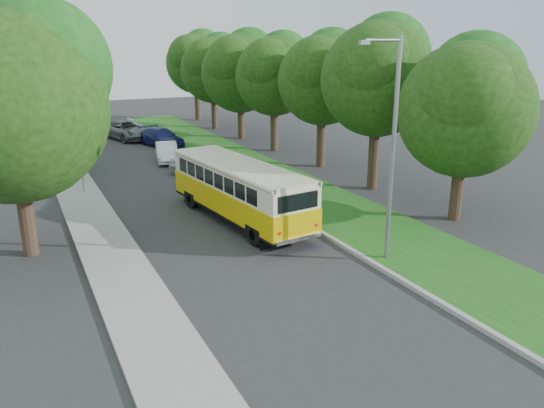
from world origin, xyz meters
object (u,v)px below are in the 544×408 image
car_silver (195,166)px  lamppost_far (64,108)px  lamppost_near (391,145)px  vintage_bus (239,192)px  car_white (167,152)px  car_grey (128,130)px  car_blue (162,137)px

car_silver → lamppost_far: bearing=134.3°
lamppost_near → vintage_bus: size_ratio=0.87×
vintage_bus → car_silver: size_ratio=2.45×
car_white → car_grey: bearing=104.9°
vintage_bus → car_white: 13.76m
car_white → car_blue: (1.13, 5.51, 0.05)m
car_blue → car_grey: bearing=98.7°
vintage_bus → car_grey: bearing=83.7°
car_white → vintage_bus: bearing=-80.4°
lamppost_near → car_grey: (-3.09, 30.22, -3.60)m
lamppost_near → car_blue: (-1.38, 25.87, -3.68)m
car_silver → car_grey: 14.87m
lamppost_near → lamppost_far: 20.53m
car_silver → car_white: size_ratio=0.96×
vintage_bus → lamppost_near: bearing=-72.3°
lamppost_near → vintage_bus: (-2.99, 6.62, -3.01)m
lamppost_far → car_silver: lamppost_far is taller
lamppost_near → car_white: bearing=97.1°
car_silver → car_grey: (-0.92, 14.84, 0.13)m
lamppost_far → car_blue: size_ratio=1.57×
car_white → car_silver: bearing=-74.4°
lamppost_far → car_white: bearing=16.2°
lamppost_far → car_grey: lamppost_far is taller
car_white → car_blue: bearing=90.0°
lamppost_near → vintage_bus: lamppost_near is taller
lamppost_near → vintage_bus: 7.86m
car_silver → car_white: (-0.35, 4.97, 0.00)m
car_white → car_blue: size_ratio=0.82×
lamppost_far → car_grey: bearing=63.6°
vintage_bus → car_silver: (0.82, 8.76, -0.73)m
lamppost_near → car_silver: 15.98m
lamppost_near → car_white: lamppost_near is taller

